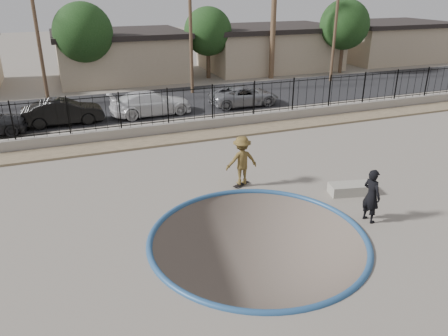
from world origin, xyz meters
name	(u,v)px	position (x,y,z in m)	size (l,w,h in m)	color
ground	(163,143)	(0.00, 12.00, -1.10)	(120.00, 120.00, 2.20)	gray
bowl_pit	(258,239)	(0.00, -1.00, 0.00)	(6.84, 6.84, 1.80)	#4F463C
coping_ring	(258,239)	(0.00, -1.00, 0.00)	(7.04, 7.04, 0.20)	navy
rock_strip	(174,139)	(0.00, 9.20, 0.06)	(42.00, 1.60, 0.11)	#988363
retaining_wall	(169,128)	(0.00, 10.30, 0.30)	(42.00, 0.45, 0.60)	gray
fence	(168,107)	(0.00, 10.30, 1.50)	(40.00, 0.04, 1.80)	black
street	(144,104)	(0.00, 17.00, 0.02)	(90.00, 8.00, 0.04)	black
house_center	(120,55)	(0.00, 26.50, 1.97)	(10.60, 8.60, 3.90)	tan
house_east	(269,47)	(14.00, 26.50, 1.97)	(12.60, 8.60, 3.90)	tan
house_east_far	(389,41)	(28.00, 26.50, 1.97)	(11.60, 8.60, 3.90)	tan
utility_pole_left	(37,32)	(-6.00, 19.00, 4.70)	(1.70, 0.24, 9.00)	#473323
utility_pole_mid	(190,23)	(4.00, 19.00, 4.96)	(1.70, 0.24, 9.50)	#473323
utility_pole_right	(336,22)	(16.00, 19.00, 4.70)	(1.70, 0.24, 9.00)	#473323
street_tree_left	(83,33)	(-3.00, 23.00, 4.19)	(4.32, 4.32, 6.36)	#473323
street_tree_mid	(208,31)	(7.00, 24.00, 3.84)	(3.96, 3.96, 5.83)	#473323
street_tree_right	(345,25)	(19.00, 22.00, 4.19)	(4.32, 4.32, 6.36)	#473323
skater	(242,163)	(1.06, 2.84, 0.98)	(1.27, 0.73, 1.97)	olive
skateboard	(241,184)	(1.06, 2.84, 0.06)	(0.80, 0.51, 0.07)	black
videographer	(371,196)	(4.00, -1.29, 0.94)	(0.69, 0.45, 1.88)	black
concrete_ledge	(350,189)	(4.68, 0.67, 0.20)	(1.60, 0.70, 0.40)	gray
car_b	(63,112)	(-5.19, 14.06, 0.76)	(1.54, 4.40, 1.45)	black
car_c	(151,103)	(-0.10, 14.22, 0.76)	(2.02, 4.98, 1.45)	white
car_d	(244,96)	(6.10, 14.25, 0.68)	(2.12, 4.60, 1.28)	gray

